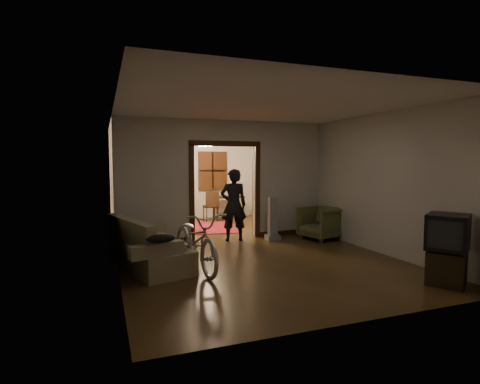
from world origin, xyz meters
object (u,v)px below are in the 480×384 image
bicycle (196,240)px  sofa (150,243)px  desk (228,208)px  armchair (320,223)px  person (233,205)px  locker (156,190)px

bicycle → sofa: bearing=146.0°
bicycle → desk: 5.83m
armchair → desk: size_ratio=0.87×
person → desk: person is taller
armchair → person: 2.12m
person → locker: locker is taller
person → desk: size_ratio=1.72×
bicycle → desk: bicycle is taller
bicycle → armchair: bicycle is taller
bicycle → armchair: 3.68m
armchair → desk: 4.00m
person → locker: 3.77m
person → armchair: bearing=175.3°
bicycle → person: size_ratio=1.14×
locker → sofa: bearing=-102.4°
person → sofa: bearing=47.7°
sofa → desk: (3.07, 4.96, -0.07)m
person → bicycle: bearing=65.4°
sofa → person: 2.68m
sofa → armchair: bearing=-1.3°
bicycle → person: 2.44m
sofa → person: size_ratio=1.12×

